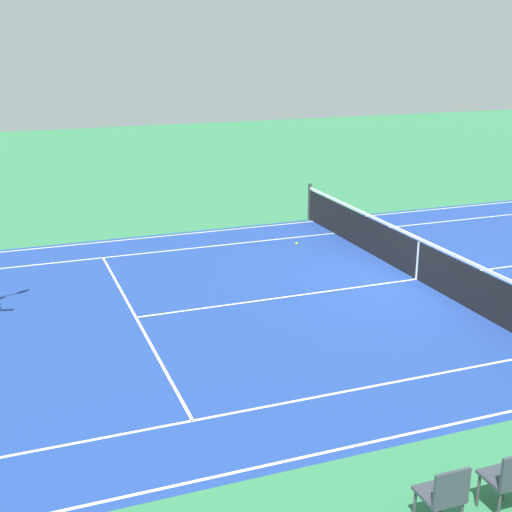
% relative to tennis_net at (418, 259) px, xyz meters
% --- Properties ---
extents(ground_plane, '(60.00, 60.00, 0.00)m').
position_rel_tennis_net_xyz_m(ground_plane, '(0.00, 0.00, -0.49)').
color(ground_plane, '#2D7247').
extents(court_slab, '(24.20, 11.40, 0.00)m').
position_rel_tennis_net_xyz_m(court_slab, '(0.00, 0.00, -0.49)').
color(court_slab, navy).
rests_on(court_slab, ground_plane).
extents(court_line_markings, '(23.85, 11.05, 0.01)m').
position_rel_tennis_net_xyz_m(court_line_markings, '(0.00, 0.00, -0.49)').
color(court_line_markings, white).
rests_on(court_line_markings, ground_plane).
extents(tennis_net, '(0.10, 11.70, 1.08)m').
position_rel_tennis_net_xyz_m(tennis_net, '(0.00, 0.00, 0.00)').
color(tennis_net, '#2D2D33').
rests_on(tennis_net, ground_plane).
extents(tennis_ball, '(0.07, 0.07, 0.07)m').
position_rel_tennis_net_xyz_m(tennis_ball, '(1.44, -3.47, -0.46)').
color(tennis_ball, '#CCE01E').
rests_on(tennis_ball, ground_plane).
extents(spectator_chair_2, '(0.44, 0.44, 0.88)m').
position_rel_tennis_net_xyz_m(spectator_chair_2, '(3.61, 7.38, 0.03)').
color(spectator_chair_2, '#38383D').
rests_on(spectator_chair_2, ground_plane).
extents(spectator_chair_3, '(0.44, 0.44, 0.88)m').
position_rel_tennis_net_xyz_m(spectator_chair_3, '(4.47, 7.38, 0.03)').
color(spectator_chair_3, '#38383D').
rests_on(spectator_chair_3, ground_plane).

